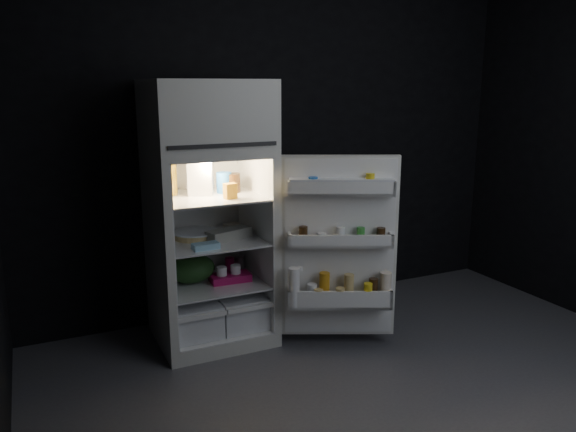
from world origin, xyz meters
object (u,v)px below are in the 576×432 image
fridge_door (339,250)px  refrigerator (208,205)px  milk_jug (200,177)px  yogurt_tray (230,278)px  egg_carton (229,234)px

fridge_door → refrigerator: bearing=143.4°
milk_jug → yogurt_tray: (0.15, -0.12, -0.69)m
egg_carton → yogurt_tray: egg_carton is taller
refrigerator → milk_jug: size_ratio=7.42×
yogurt_tray → fridge_door: bearing=-32.2°
refrigerator → egg_carton: (0.11, -0.10, -0.19)m
refrigerator → yogurt_tray: 0.53m
refrigerator → yogurt_tray: (0.11, -0.10, -0.50)m
fridge_door → egg_carton: 0.75m
fridge_door → egg_carton: bearing=144.4°
refrigerator → egg_carton: 0.25m
milk_jug → refrigerator: bearing=-2.8°
refrigerator → fridge_door: refrigerator is taller
fridge_door → yogurt_tray: (-0.61, 0.43, -0.23)m
fridge_door → milk_jug: bearing=144.0°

